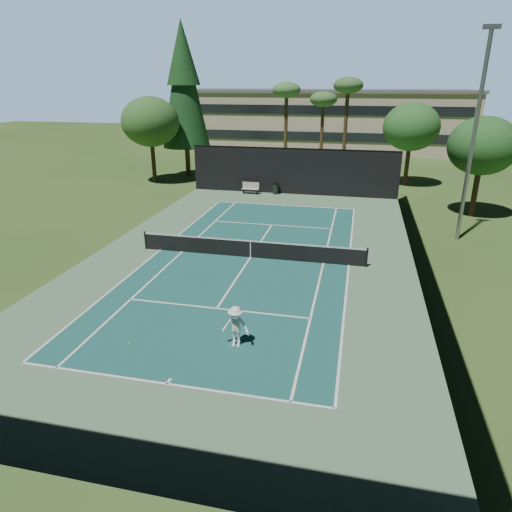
{
  "coord_description": "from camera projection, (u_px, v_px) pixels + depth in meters",
  "views": [
    {
      "loc": [
        5.63,
        -23.44,
        9.34
      ],
      "look_at": [
        1.0,
        -3.0,
        1.3
      ],
      "focal_mm": 32.0,
      "sensor_mm": 36.0,
      "label": 1
    }
  ],
  "objects": [
    {
      "name": "trash_bin",
      "position": [
        276.0,
        189.0,
        40.26
      ],
      "size": [
        0.56,
        0.56,
        0.95
      ],
      "color": "black",
      "rests_on": "ground"
    },
    {
      "name": "palm_a",
      "position": [
        287.0,
        94.0,
        45.18
      ],
      "size": [
        2.8,
        2.8,
        9.32
      ],
      "color": "#4B3720",
      "rests_on": "ground"
    },
    {
      "name": "decid_tree_b",
      "position": [
        483.0,
        146.0,
        32.07
      ],
      "size": [
        4.8,
        4.8,
        7.14
      ],
      "color": "#4C3620",
      "rests_on": "ground"
    },
    {
      "name": "decid_tree_c",
      "position": [
        150.0,
        122.0,
        43.06
      ],
      "size": [
        5.44,
        5.44,
        8.09
      ],
      "color": "#3F2D1B",
      "rests_on": "ground"
    },
    {
      "name": "palm_b",
      "position": [
        323.0,
        102.0,
        46.58
      ],
      "size": [
        2.8,
        2.8,
        8.42
      ],
      "color": "#4F3922",
      "rests_on": "ground"
    },
    {
      "name": "tennis_ball_c",
      "position": [
        244.0,
        236.0,
        29.36
      ],
      "size": [
        0.06,
        0.06,
        0.06
      ],
      "primitive_type": "sphere",
      "color": "#C3E233",
      "rests_on": "ground"
    },
    {
      "name": "palm_c",
      "position": [
        348.0,
        90.0,
        42.89
      ],
      "size": [
        2.8,
        2.8,
        9.77
      ],
      "color": "#45331D",
      "rests_on": "ground"
    },
    {
      "name": "pine_tree",
      "position": [
        183.0,
        79.0,
        44.93
      ],
      "size": [
        4.8,
        4.8,
        15.0
      ],
      "color": "#4F3B22",
      "rests_on": "ground"
    },
    {
      "name": "decid_tree_a",
      "position": [
        411.0,
        127.0,
        41.88
      ],
      "size": [
        5.12,
        5.12,
        7.62
      ],
      "color": "#482D1F",
      "rests_on": "ground"
    },
    {
      "name": "tennis_ball_a",
      "position": [
        129.0,
        344.0,
        17.28
      ],
      "size": [
        0.08,
        0.08,
        0.08
      ],
      "primitive_type": "sphere",
      "color": "gold",
      "rests_on": "ground"
    },
    {
      "name": "apron_slab",
      "position": [
        250.0,
        257.0,
        25.85
      ],
      "size": [
        18.0,
        32.0,
        0.01
      ],
      "primitive_type": "cube",
      "color": "#537755",
      "rests_on": "ground"
    },
    {
      "name": "tennis_ball_d",
      "position": [
        209.0,
        226.0,
        31.33
      ],
      "size": [
        0.06,
        0.06,
        0.06
      ],
      "primitive_type": "sphere",
      "color": "#E3EE36",
      "rests_on": "ground"
    },
    {
      "name": "tennis_net",
      "position": [
        250.0,
        248.0,
        25.65
      ],
      "size": [
        12.9,
        0.1,
        1.1
      ],
      "color": "black",
      "rests_on": "ground"
    },
    {
      "name": "park_bench",
      "position": [
        251.0,
        188.0,
        40.34
      ],
      "size": [
        1.5,
        0.45,
        1.02
      ],
      "color": "#BCB29C",
      "rests_on": "ground"
    },
    {
      "name": "fence",
      "position": [
        251.0,
        223.0,
        25.19
      ],
      "size": [
        18.04,
        32.05,
        4.03
      ],
      "color": "black",
      "rests_on": "ground"
    },
    {
      "name": "ground",
      "position": [
        250.0,
        258.0,
        25.85
      ],
      "size": [
        160.0,
        160.0,
        0.0
      ],
      "primitive_type": "plane",
      "color": "#32501E",
      "rests_on": "ground"
    },
    {
      "name": "player",
      "position": [
        236.0,
        326.0,
        16.95
      ],
      "size": [
        1.08,
        0.65,
        1.63
      ],
      "primitive_type": "imported",
      "rotation": [
        0.0,
        0.0,
        -0.04
      ],
      "color": "white",
      "rests_on": "ground"
    },
    {
      "name": "court_lines",
      "position": [
        250.0,
        257.0,
        25.84
      ],
      "size": [
        11.07,
        23.87,
        0.01
      ],
      "color": "white",
      "rests_on": "ground"
    },
    {
      "name": "tennis_ball_b",
      "position": [
        239.0,
        241.0,
        28.38
      ],
      "size": [
        0.08,
        0.08,
        0.08
      ],
      "primitive_type": "sphere",
      "color": "#C5E934",
      "rests_on": "ground"
    },
    {
      "name": "light_pole",
      "position": [
        474.0,
        134.0,
        26.53
      ],
      "size": [
        0.9,
        0.25,
        12.22
      ],
      "color": "#92959A",
      "rests_on": "ground"
    },
    {
      "name": "campus_building",
      "position": [
        324.0,
        119.0,
        66.21
      ],
      "size": [
        40.5,
        12.5,
        8.3
      ],
      "color": "#BAA990",
      "rests_on": "ground"
    },
    {
      "name": "court_surface",
      "position": [
        250.0,
        257.0,
        25.84
      ],
      "size": [
        10.97,
        23.77,
        0.01
      ],
      "primitive_type": "cube",
      "color": "#1A534C",
      "rests_on": "ground"
    }
  ]
}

